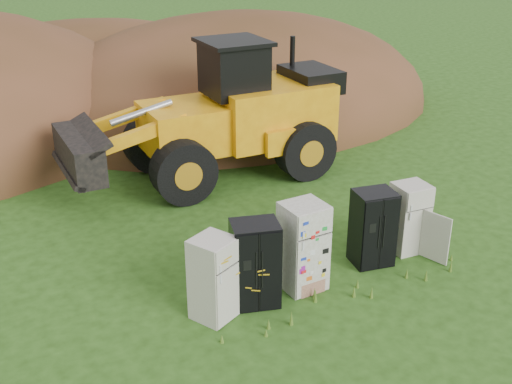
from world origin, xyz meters
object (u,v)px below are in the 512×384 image
fridge_black_side (255,264)px  fridge_black_right (373,228)px  fridge_leftmost (213,278)px  fridge_sticker (303,246)px  fridge_open_door (409,218)px  wheel_loader (202,113)px

fridge_black_side → fridge_black_right: fridge_black_side is taller
fridge_leftmost → fridge_black_side: bearing=-22.8°
fridge_black_side → fridge_sticker: fridge_sticker is taller
fridge_black_side → fridge_open_door: 3.95m
fridge_leftmost → fridge_black_side: (0.88, -0.00, 0.04)m
fridge_black_right → fridge_sticker: bearing=-165.3°
wheel_loader → fridge_leftmost: bearing=-111.1°
wheel_loader → fridge_black_side: bearing=-103.9°
fridge_leftmost → fridge_black_right: bearing=-22.4°
fridge_open_door → wheel_loader: 6.41m
fridge_sticker → fridge_open_door: fridge_sticker is taller
fridge_black_right → fridge_open_door: 1.04m
fridge_sticker → wheel_loader: wheel_loader is taller
fridge_black_side → fridge_open_door: size_ratio=1.08×
fridge_leftmost → fridge_black_side: fridge_black_side is taller
fridge_sticker → fridge_open_door: size_ratio=1.15×
fridge_leftmost → fridge_sticker: 1.98m
fridge_sticker → wheel_loader: (0.92, 6.05, 0.99)m
fridge_black_right → fridge_leftmost: bearing=-165.9°
fridge_leftmost → fridge_open_door: 4.83m
fridge_black_side → fridge_sticker: (1.09, -0.01, 0.06)m
fridge_black_side → fridge_open_door: bearing=19.9°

